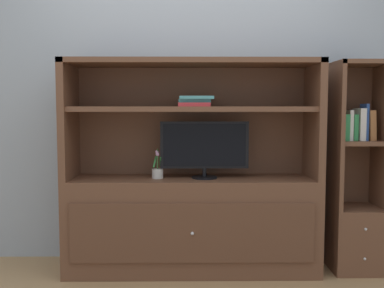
# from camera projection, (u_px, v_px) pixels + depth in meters

# --- Properties ---
(painted_rear_wall) EXTENTS (6.00, 0.10, 2.80)m
(painted_rear_wall) POSITION_uv_depth(u_px,v_px,m) (191.00, 81.00, 3.53)
(painted_rear_wall) COLOR #9EA8B2
(painted_rear_wall) RESTS_ON ground_plane
(media_console) EXTENTS (1.81, 0.48, 1.53)m
(media_console) POSITION_uv_depth(u_px,v_px,m) (192.00, 203.00, 3.26)
(media_console) COLOR brown
(media_console) RESTS_ON ground_plane
(tv_monitor) EXTENTS (0.63, 0.18, 0.41)m
(tv_monitor) POSITION_uv_depth(u_px,v_px,m) (204.00, 147.00, 3.20)
(tv_monitor) COLOR black
(tv_monitor) RESTS_ON media_console
(potted_plant) EXTENTS (0.08, 0.12, 0.21)m
(potted_plant) POSITION_uv_depth(u_px,v_px,m) (158.00, 172.00, 3.21)
(potted_plant) COLOR beige
(potted_plant) RESTS_ON media_console
(magazine_stack) EXTENTS (0.25, 0.33, 0.07)m
(magazine_stack) POSITION_uv_depth(u_px,v_px,m) (195.00, 101.00, 3.18)
(magazine_stack) COLOR red
(magazine_stack) RESTS_ON media_console
(bookshelf_tall) EXTENTS (0.38, 0.38, 1.52)m
(bookshelf_tall) POSITION_uv_depth(u_px,v_px,m) (356.00, 198.00, 3.27)
(bookshelf_tall) COLOR brown
(bookshelf_tall) RESTS_ON ground_plane
(upright_book_row) EXTENTS (0.24, 0.17, 0.26)m
(upright_book_row) POSITION_uv_depth(u_px,v_px,m) (356.00, 125.00, 3.22)
(upright_book_row) COLOR #338C4C
(upright_book_row) RESTS_ON bookshelf_tall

